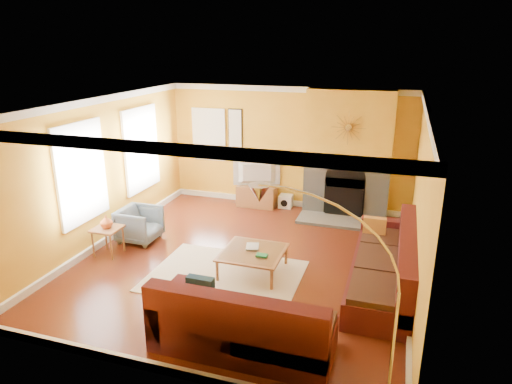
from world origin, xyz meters
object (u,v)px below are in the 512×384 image
(arc_lamp, at_px, (330,304))
(side_table, at_px, (108,241))
(media_console, at_px, (257,196))
(armchair, at_px, (140,224))
(coffee_table, at_px, (253,262))
(sectional_sofa, at_px, (305,265))

(arc_lamp, bearing_deg, side_table, 151.74)
(media_console, distance_m, arc_lamp, 6.10)
(armchair, bearing_deg, media_console, -31.43)
(media_console, xyz_separation_m, armchair, (-1.53, -2.50, 0.08))
(coffee_table, xyz_separation_m, arc_lamp, (1.60, -2.42, 0.96))
(coffee_table, distance_m, media_console, 3.19)
(sectional_sofa, xyz_separation_m, arc_lamp, (0.67, -2.07, 0.70))
(sectional_sofa, height_order, armchair, sectional_sofa)
(armchair, bearing_deg, arc_lamp, -126.41)
(side_table, bearing_deg, media_console, 61.39)
(coffee_table, height_order, media_console, media_console)
(sectional_sofa, height_order, side_table, sectional_sofa)
(sectional_sofa, relative_size, media_console, 4.43)
(coffee_table, relative_size, armchair, 1.38)
(coffee_table, distance_m, side_table, 2.66)
(sectional_sofa, relative_size, armchair, 5.48)
(side_table, bearing_deg, coffee_table, 2.88)
(armchair, bearing_deg, side_table, 162.89)
(sectional_sofa, distance_m, arc_lamp, 2.28)
(media_console, bearing_deg, side_table, -118.61)
(sectional_sofa, xyz_separation_m, side_table, (-3.59, 0.22, -0.20))
(sectional_sofa, bearing_deg, side_table, 176.50)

